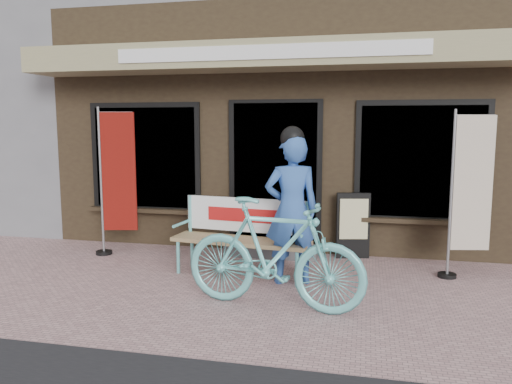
% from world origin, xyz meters
% --- Properties ---
extents(ground, '(70.00, 70.00, 0.00)m').
position_xyz_m(ground, '(0.00, 0.00, 0.00)').
color(ground, tan).
rests_on(ground, ground).
extents(storefront, '(7.00, 6.77, 6.00)m').
position_xyz_m(storefront, '(0.00, 4.96, 2.99)').
color(storefront, black).
rests_on(storefront, ground).
extents(bench, '(1.76, 0.64, 0.93)m').
position_xyz_m(bench, '(-0.19, 0.85, 0.55)').
color(bench, '#64C4C2').
rests_on(bench, ground).
extents(person, '(0.73, 0.58, 1.83)m').
position_xyz_m(person, '(0.45, 0.61, 0.90)').
color(person, '#315AA9').
rests_on(person, ground).
extents(bicycle, '(1.93, 0.77, 1.13)m').
position_xyz_m(bicycle, '(0.40, -0.26, 0.56)').
color(bicycle, '#64C4C2').
rests_on(bicycle, ground).
extents(nobori_red, '(0.62, 0.27, 2.09)m').
position_xyz_m(nobori_red, '(-2.16, 1.34, 1.08)').
color(nobori_red, gray).
rests_on(nobori_red, ground).
extents(nobori_cream, '(0.60, 0.26, 2.03)m').
position_xyz_m(nobori_cream, '(2.48, 1.24, 1.05)').
color(nobori_cream, gray).
rests_on(nobori_cream, ground).
extents(menu_stand, '(0.46, 0.19, 0.92)m').
position_xyz_m(menu_stand, '(1.12, 1.86, 0.47)').
color(menu_stand, black).
rests_on(menu_stand, ground).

